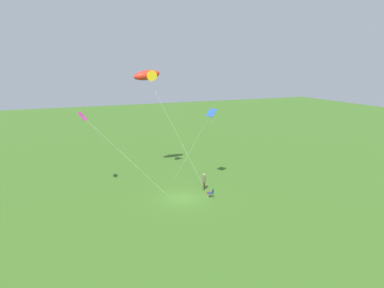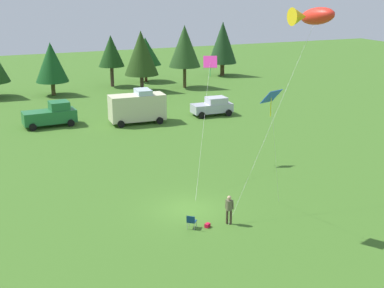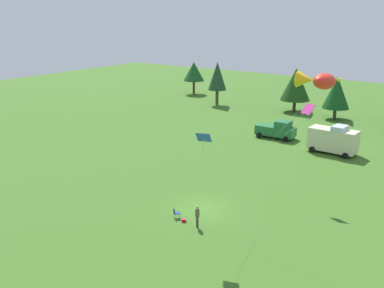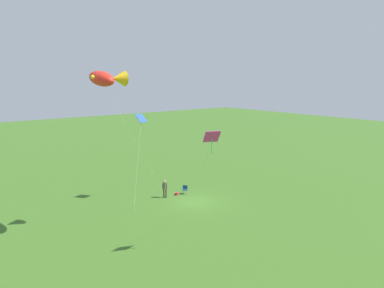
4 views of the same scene
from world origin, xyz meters
TOP-DOWN VIEW (x-y plane):
  - ground_plane at (0.00, 0.00)m, footprint 160.00×160.00m
  - person_kite_flyer at (1.39, -2.87)m, footprint 0.51×0.49m
  - folding_chair at (-0.86, -2.62)m, footprint 0.68×0.68m
  - backpack_on_grass at (0.06, -2.79)m, footprint 0.39×0.35m
  - kite_large_fish at (8.74, 0.58)m, footprint 8.78×5.19m
  - kite_diamond_rainbow at (5.13, 8.02)m, footprint 4.85×7.63m
  - kite_diamond_blue at (2.99, -4.32)m, footprint 3.40×3.63m

SIDE VIEW (x-z plane):
  - ground_plane at x=0.00m, z-range 0.00..0.00m
  - backpack_on_grass at x=0.06m, z-range 0.00..0.22m
  - folding_chair at x=-0.86m, z-range 0.08..0.90m
  - person_kite_flyer at x=1.39m, z-range 0.15..1.89m
  - kite_diamond_blue at x=2.99m, z-range 3.46..11.48m
  - kite_diamond_rainbow at x=5.13m, z-range 3.44..11.53m
  - kite_large_fish at x=8.74m, z-range 5.31..17.37m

